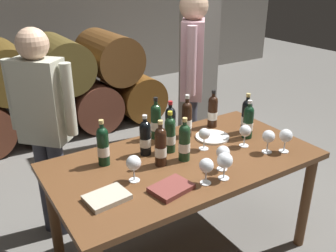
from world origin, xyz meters
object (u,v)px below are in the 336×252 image
object	(u,v)px
taster_seated_left	(43,120)
wine_bottle_2	(170,124)
wine_glass_4	(268,137)
tasting_notebook	(107,197)
dining_table	(185,170)
serving_plate	(212,137)
wine_glass_5	(225,161)
wine_glass_7	(134,163)
wine_glass_6	(204,135)
sommelier_presenting	(192,75)
wine_glass_3	(206,166)
leather_ledger	(171,188)
wine_bottle_9	(213,111)
wine_glass_0	(245,131)
wine_bottle_3	(103,145)
wine_bottle_5	(161,146)
wine_bottle_4	(184,142)
wine_bottle_10	(187,119)
wine_bottle_8	(170,134)
wine_bottle_6	(248,122)
wine_bottle_0	(145,137)
wine_bottle_1	(246,116)
wine_glass_2	(223,153)
wine_bottle_7	(156,121)
wine_glass_1	(286,136)

from	to	relation	value
taster_seated_left	wine_bottle_2	bearing A→B (deg)	-31.00
wine_glass_4	tasting_notebook	world-z (taller)	wine_glass_4
dining_table	serving_plate	bearing A→B (deg)	22.80
wine_glass_5	wine_glass_7	world-z (taller)	wine_glass_5
wine_glass_5	tasting_notebook	size ratio (longest dim) A/B	0.75
wine_glass_4	wine_glass_7	world-z (taller)	wine_glass_7
wine_glass_6	sommelier_presenting	distance (m)	0.84
wine_glass_3	wine_glass_4	world-z (taller)	same
wine_glass_4	leather_ledger	size ratio (longest dim) A/B	0.71
wine_glass_5	sommelier_presenting	bearing A→B (deg)	63.16
wine_glass_3	wine_glass_6	xyz separation A→B (m)	(0.25, 0.34, -0.00)
sommelier_presenting	serving_plate	bearing A→B (deg)	-112.56
wine_bottle_9	taster_seated_left	world-z (taller)	taster_seated_left
dining_table	wine_bottle_2	bearing A→B (deg)	76.44
wine_glass_0	wine_glass_3	distance (m)	0.56
taster_seated_left	wine_bottle_3	bearing A→B (deg)	-67.50
wine_bottle_5	wine_bottle_4	bearing A→B (deg)	-8.55
dining_table	wine_bottle_10	xyz separation A→B (m)	(0.20, 0.27, 0.23)
serving_plate	wine_bottle_8	bearing A→B (deg)	-178.51
wine_bottle_6	taster_seated_left	xyz separation A→B (m)	(-1.23, 0.70, 0.04)
wine_bottle_2	wine_bottle_10	xyz separation A→B (m)	(0.13, -0.01, 0.01)
wine_bottle_10	serving_plate	xyz separation A→B (m)	(0.14, -0.13, -0.13)
wine_bottle_3	wine_glass_5	bearing A→B (deg)	-45.73
wine_glass_3	wine_glass_5	xyz separation A→B (m)	(0.12, -0.02, 0.01)
wine_bottle_0	wine_bottle_8	xyz separation A→B (m)	(0.15, -0.05, 0.00)
tasting_notebook	serving_plate	xyz separation A→B (m)	(0.94, 0.30, -0.01)
wine_glass_5	wine_glass_7	bearing A→B (deg)	150.19
wine_bottle_1	wine_glass_6	bearing A→B (deg)	-172.45
taster_seated_left	wine_bottle_1	bearing A→B (deg)	-25.98
wine_glass_5	sommelier_presenting	distance (m)	1.21
wine_glass_7	leather_ledger	size ratio (longest dim) A/B	0.72
wine_glass_6	wine_bottle_5	bearing A→B (deg)	-175.81
sommelier_presenting	wine_bottle_5	bearing A→B (deg)	-135.95
wine_bottle_1	wine_glass_0	world-z (taller)	wine_bottle_1
wine_glass_4	wine_bottle_10	bearing A→B (deg)	121.57
wine_bottle_5	sommelier_presenting	bearing A→B (deg)	44.05
wine_bottle_10	wine_glass_6	xyz separation A→B (m)	(-0.02, -0.23, -0.03)
wine_glass_2	wine_glass_5	bearing A→B (deg)	-124.99
wine_bottle_3	wine_bottle_8	world-z (taller)	wine_bottle_3
wine_bottle_5	taster_seated_left	distance (m)	0.87
wine_bottle_0	wine_bottle_5	bearing A→B (deg)	-86.90
wine_bottle_7	wine_bottle_4	bearing A→B (deg)	-92.57
dining_table	wine_glass_6	distance (m)	0.27
wine_bottle_8	wine_bottle_9	distance (m)	0.52
wine_bottle_7	wine_glass_1	size ratio (longest dim) A/B	1.91
wine_bottle_5	wine_glass_2	size ratio (longest dim) A/B	1.89
wine_bottle_2	wine_glass_1	bearing A→B (deg)	-45.64
wine_bottle_9	tasting_notebook	world-z (taller)	wine_bottle_9
wine_bottle_4	wine_glass_7	world-z (taller)	wine_bottle_4
wine_bottle_1	wine_bottle_5	bearing A→B (deg)	-173.96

